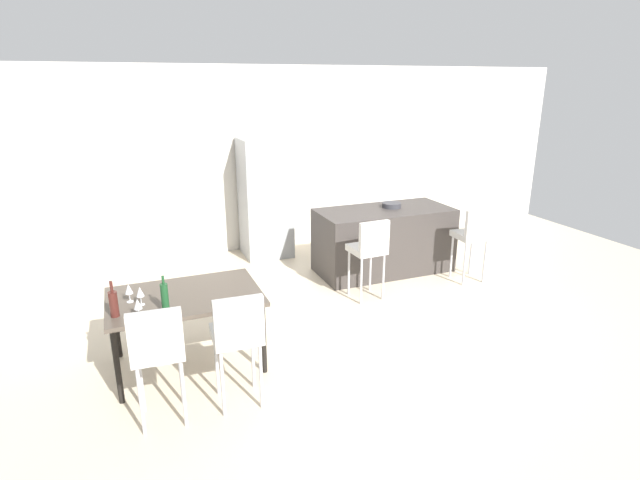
# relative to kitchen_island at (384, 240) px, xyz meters

# --- Properties ---
(ground_plane) EXTENTS (10.00, 10.00, 0.00)m
(ground_plane) POSITION_rel_kitchen_island_xyz_m (-0.61, -1.03, -0.46)
(ground_plane) COLOR beige
(back_wall) EXTENTS (10.00, 0.12, 2.90)m
(back_wall) POSITION_rel_kitchen_island_xyz_m (-0.61, 1.77, 0.99)
(back_wall) COLOR beige
(back_wall) RESTS_ON ground_plane
(kitchen_island) EXTENTS (1.93, 0.88, 0.92)m
(kitchen_island) POSITION_rel_kitchen_island_xyz_m (0.00, 0.00, 0.00)
(kitchen_island) COLOR #383330
(kitchen_island) RESTS_ON ground_plane
(bar_chair_left) EXTENTS (0.42, 0.42, 1.05)m
(bar_chair_left) POSITION_rel_kitchen_island_xyz_m (-0.67, -0.82, 0.24)
(bar_chair_left) COLOR beige
(bar_chair_left) RESTS_ON ground_plane
(bar_chair_middle) EXTENTS (0.42, 0.42, 1.05)m
(bar_chair_middle) POSITION_rel_kitchen_island_xyz_m (0.91, -0.82, 0.24)
(bar_chair_middle) COLOR beige
(bar_chair_middle) RESTS_ON ground_plane
(dining_table) EXTENTS (1.40, 0.94, 0.74)m
(dining_table) POSITION_rel_kitchen_island_xyz_m (-3.00, -1.55, 0.22)
(dining_table) COLOR #4C4238
(dining_table) RESTS_ON ground_plane
(dining_chair_near) EXTENTS (0.42, 0.42, 1.05)m
(dining_chair_near) POSITION_rel_kitchen_island_xyz_m (-3.32, -2.38, 0.24)
(dining_chair_near) COLOR beige
(dining_chair_near) RESTS_ON ground_plane
(dining_chair_far) EXTENTS (0.42, 0.42, 1.05)m
(dining_chair_far) POSITION_rel_kitchen_island_xyz_m (-2.69, -2.38, 0.24)
(dining_chair_far) COLOR beige
(dining_chair_far) RESTS_ON ground_plane
(wine_bottle_middle) EXTENTS (0.07, 0.07, 0.33)m
(wine_bottle_middle) POSITION_rel_kitchen_island_xyz_m (-3.19, -1.84, 0.41)
(wine_bottle_middle) COLOR #194723
(wine_bottle_middle) RESTS_ON dining_table
(wine_bottle_near) EXTENTS (0.07, 0.07, 0.32)m
(wine_bottle_near) POSITION_rel_kitchen_island_xyz_m (-3.61, -1.79, 0.40)
(wine_bottle_near) COLOR #471E19
(wine_bottle_near) RESTS_ON dining_table
(wine_glass_left) EXTENTS (0.07, 0.07, 0.17)m
(wine_glass_left) POSITION_rel_kitchen_island_xyz_m (-3.42, -1.89, 0.40)
(wine_glass_left) COLOR silver
(wine_glass_left) RESTS_ON dining_table
(wine_glass_right) EXTENTS (0.07, 0.07, 0.17)m
(wine_glass_right) POSITION_rel_kitchen_island_xyz_m (-3.39, -1.63, 0.40)
(wine_glass_right) COLOR silver
(wine_glass_right) RESTS_ON dining_table
(wine_glass_far) EXTENTS (0.07, 0.07, 0.17)m
(wine_glass_far) POSITION_rel_kitchen_island_xyz_m (-3.48, -1.52, 0.40)
(wine_glass_far) COLOR silver
(wine_glass_far) RESTS_ON dining_table
(refrigerator) EXTENTS (0.72, 0.68, 1.84)m
(refrigerator) POSITION_rel_kitchen_island_xyz_m (-1.38, 1.33, 0.46)
(refrigerator) COLOR #939699
(refrigerator) RESTS_ON ground_plane
(fruit_bowl) EXTENTS (0.27, 0.27, 0.07)m
(fruit_bowl) POSITION_rel_kitchen_island_xyz_m (0.14, 0.07, 0.50)
(fruit_bowl) COLOR #333338
(fruit_bowl) RESTS_ON kitchen_island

